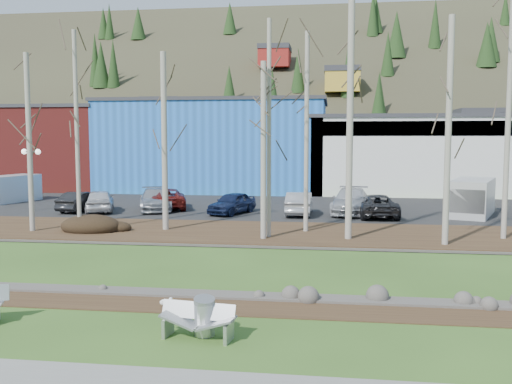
# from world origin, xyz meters

# --- Properties ---
(ground) EXTENTS (200.00, 200.00, 0.00)m
(ground) POSITION_xyz_m (0.00, 0.00, 0.00)
(ground) COLOR #34531D
(ground) RESTS_ON ground
(dirt_strip) EXTENTS (80.00, 1.80, 0.03)m
(dirt_strip) POSITION_xyz_m (0.00, 2.10, 0.01)
(dirt_strip) COLOR #382616
(dirt_strip) RESTS_ON ground
(near_bank_rocks) EXTENTS (80.00, 0.80, 0.50)m
(near_bank_rocks) POSITION_xyz_m (0.00, 3.10, 0.00)
(near_bank_rocks) COLOR #47423D
(near_bank_rocks) RESTS_ON ground
(river) EXTENTS (80.00, 8.00, 0.90)m
(river) POSITION_xyz_m (0.00, 7.20, 0.00)
(river) COLOR #142031
(river) RESTS_ON ground
(far_bank_rocks) EXTENTS (80.00, 0.80, 0.46)m
(far_bank_rocks) POSITION_xyz_m (0.00, 11.30, 0.00)
(far_bank_rocks) COLOR #47423D
(far_bank_rocks) RESTS_ON ground
(far_bank) EXTENTS (80.00, 7.00, 0.15)m
(far_bank) POSITION_xyz_m (0.00, 14.50, 0.07)
(far_bank) COLOR #382616
(far_bank) RESTS_ON ground
(parking_lot) EXTENTS (80.00, 14.00, 0.14)m
(parking_lot) POSITION_xyz_m (0.00, 25.00, 0.07)
(parking_lot) COLOR black
(parking_lot) RESTS_ON ground
(building_brick) EXTENTS (16.32, 12.24, 7.80)m
(building_brick) POSITION_xyz_m (-24.00, 39.00, 3.91)
(building_brick) COLOR maroon
(building_brick) RESTS_ON ground
(building_blue) EXTENTS (20.40, 12.24, 8.30)m
(building_blue) POSITION_xyz_m (-6.00, 39.00, 4.16)
(building_blue) COLOR #235DB3
(building_blue) RESTS_ON ground
(building_white) EXTENTS (18.36, 12.24, 6.80)m
(building_white) POSITION_xyz_m (12.00, 38.98, 3.41)
(building_white) COLOR silver
(building_white) RESTS_ON ground
(hillside) EXTENTS (160.00, 72.00, 35.00)m
(hillside) POSITION_xyz_m (0.00, 84.00, 17.50)
(hillside) COLOR #352F20
(hillside) RESTS_ON ground
(bench_damaged) EXTENTS (1.96, 0.87, 0.84)m
(bench_damaged) POSITION_xyz_m (1.60, -0.52, 0.43)
(bench_damaged) COLOR #B9BCBE
(bench_damaged) RESTS_ON ground
(litter_bin) EXTENTS (0.67, 0.67, 0.88)m
(litter_bin) POSITION_xyz_m (1.72, -0.33, 0.44)
(litter_bin) COLOR #B9BCBE
(litter_bin) RESTS_ON ground
(seagull) EXTENTS (0.41, 0.22, 0.30)m
(seagull) POSITION_xyz_m (0.11, 1.75, 0.17)
(seagull) COLOR gold
(seagull) RESTS_ON ground
(dirt_mound) EXTENTS (3.11, 2.20, 0.61)m
(dirt_mound) POSITION_xyz_m (-7.39, 13.57, 0.46)
(dirt_mound) COLOR black
(dirt_mound) RESTS_ON far_bank
(birch_0) EXTENTS (0.26, 0.26, 8.96)m
(birch_0) POSITION_xyz_m (-10.36, 13.21, 4.63)
(birch_0) COLOR #B3ADA2
(birch_0) RESTS_ON far_bank
(birch_1) EXTENTS (0.21, 0.21, 10.01)m
(birch_1) POSITION_xyz_m (-7.84, 13.25, 5.16)
(birch_1) COLOR #B3ADA2
(birch_1) RESTS_ON far_bank
(birch_2) EXTENTS (0.30, 0.30, 9.06)m
(birch_2) POSITION_xyz_m (-3.73, 14.53, 4.68)
(birch_2) COLOR #B3ADA2
(birch_2) RESTS_ON far_bank
(birch_3) EXTENTS (0.27, 0.27, 8.24)m
(birch_3) POSITION_xyz_m (1.61, 12.58, 4.27)
(birch_3) COLOR #B3ADA2
(birch_3) RESTS_ON far_bank
(birch_4) EXTENTS (0.23, 0.23, 9.97)m
(birch_4) POSITION_xyz_m (3.49, 14.95, 5.14)
(birch_4) COLOR #B3ADA2
(birch_4) RESTS_ON far_bank
(birch_5) EXTENTS (0.21, 0.21, 10.25)m
(birch_5) POSITION_xyz_m (1.81, 13.07, 5.28)
(birch_5) COLOR #B3ADA2
(birch_5) RESTS_ON far_bank
(birch_6) EXTENTS (0.31, 0.31, 11.42)m
(birch_6) POSITION_xyz_m (5.58, 13.05, 5.86)
(birch_6) COLOR #B3ADA2
(birch_6) RESTS_ON far_bank
(birch_7) EXTENTS (0.27, 0.27, 10.00)m
(birch_7) POSITION_xyz_m (9.82, 12.17, 5.15)
(birch_7) COLOR #B3ADA2
(birch_7) RESTS_ON far_bank
(birch_8) EXTENTS (0.25, 0.25, 12.57)m
(birch_8) POSITION_xyz_m (12.85, 14.10, 6.44)
(birch_8) COLOR #B3ADA2
(birch_8) RESTS_ON far_bank
(street_lamp) EXTENTS (1.49, 0.68, 4.01)m
(street_lamp) POSITION_xyz_m (-14.58, 20.86, 3.30)
(street_lamp) COLOR #262628
(street_lamp) RESTS_ON parking_lot
(car_0) EXTENTS (3.08, 4.56, 1.44)m
(car_0) POSITION_xyz_m (-10.00, 20.87, 0.86)
(car_0) COLOR silver
(car_0) RESTS_ON parking_lot
(car_1) EXTENTS (1.74, 3.98, 1.27)m
(car_1) POSITION_xyz_m (-11.34, 20.94, 0.78)
(car_1) COLOR #232326
(car_1) RESTS_ON parking_lot
(car_2) EXTENTS (3.60, 5.32, 1.35)m
(car_2) POSITION_xyz_m (-6.12, 23.00, 0.82)
(car_2) COLOR maroon
(car_2) RESTS_ON parking_lot
(car_3) EXTENTS (3.49, 5.27, 1.42)m
(car_3) POSITION_xyz_m (-6.68, 22.04, 0.85)
(car_3) COLOR #9C9FA4
(car_3) RESTS_ON parking_lot
(car_4) EXTENTS (2.91, 4.24, 1.34)m
(car_4) POSITION_xyz_m (-1.39, 21.02, 0.81)
(car_4) COLOR #182449
(car_4) RESTS_ON parking_lot
(car_5) EXTENTS (1.51, 4.30, 1.41)m
(car_5) POSITION_xyz_m (2.79, 21.16, 0.85)
(car_5) COLOR #B4B4B6
(car_5) RESTS_ON parking_lot
(car_6) EXTENTS (2.53, 4.98, 1.35)m
(car_6) POSITION_xyz_m (7.46, 20.90, 0.81)
(car_6) COLOR #292A2C
(car_6) RESTS_ON parking_lot
(car_7) EXTENTS (2.76, 5.60, 1.57)m
(car_7) POSITION_xyz_m (5.96, 22.20, 0.92)
(car_7) COLOR silver
(car_7) RESTS_ON parking_lot
(van_white) EXTENTS (3.74, 5.47, 2.21)m
(van_white) POSITION_xyz_m (13.22, 22.06, 1.24)
(van_white) COLOR silver
(van_white) RESTS_ON parking_lot
(van_grey) EXTENTS (2.83, 4.77, 1.95)m
(van_grey) POSITION_xyz_m (-18.84, 25.14, 1.12)
(van_grey) COLOR #B9BCBE
(van_grey) RESTS_ON parking_lot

